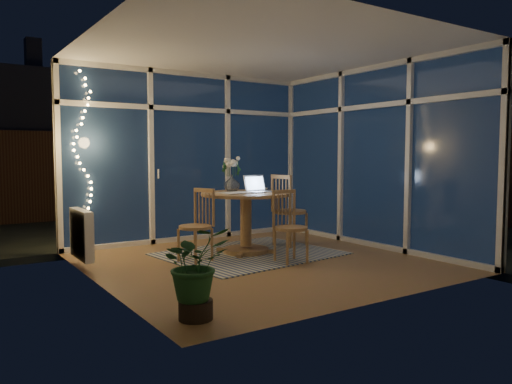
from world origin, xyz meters
TOP-DOWN VIEW (x-y plane):
  - floor at (0.00, 0.00)m, footprint 4.00×4.00m
  - ceiling at (0.00, 0.00)m, footprint 4.00×4.00m
  - wall_back at (0.00, 2.00)m, footprint 4.00×0.04m
  - wall_front at (0.00, -2.00)m, footprint 4.00×0.04m
  - wall_left at (-2.00, 0.00)m, footprint 0.04×4.00m
  - wall_right at (2.00, 0.00)m, footprint 0.04×4.00m
  - window_wall_back at (0.00, 1.96)m, footprint 4.00×0.10m
  - window_wall_right at (1.96, 0.00)m, footprint 0.10×4.00m
  - radiator at (-1.94, 0.90)m, footprint 0.10×0.70m
  - fairy_lights at (-1.65, 1.88)m, footprint 0.24×0.10m
  - garden_patio at (0.50, 5.00)m, footprint 12.00×6.00m
  - garden_fence at (0.00, 5.50)m, footprint 11.00×0.08m
  - neighbour_roof at (0.30, 8.50)m, footprint 7.00×3.00m
  - garden_shrubs at (-0.80, 3.40)m, footprint 0.90×0.90m
  - rug at (0.14, 0.47)m, footprint 2.36×1.98m
  - dining_table at (0.14, 0.57)m, footprint 1.34×1.34m
  - chair_left at (-0.68, 0.44)m, footprint 0.55×0.55m
  - chair_right at (0.97, 0.68)m, footprint 0.56×0.56m
  - chair_front at (0.28, -0.25)m, footprint 0.45×0.45m
  - laptop at (0.34, 0.51)m, footprint 0.37×0.33m
  - flower_vase at (0.10, 0.87)m, footprint 0.22×0.22m
  - bowl at (0.53, 0.78)m, footprint 0.17×0.17m
  - newspapers at (-0.01, 0.57)m, footprint 0.48×0.40m
  - phone at (0.18, 0.44)m, footprint 0.11×0.06m
  - potted_plant at (-1.65, -1.51)m, footprint 0.58×0.51m

SIDE VIEW (x-z plane):
  - garden_patio at x=0.50m, z-range -0.11..-0.01m
  - floor at x=0.00m, z-range 0.00..0.00m
  - rug at x=0.14m, z-range 0.00..0.01m
  - potted_plant at x=-1.65m, z-range 0.00..0.76m
  - radiator at x=-1.94m, z-range 0.11..0.69m
  - dining_table at x=0.14m, z-range 0.00..0.82m
  - garden_shrubs at x=-0.80m, z-range 0.00..0.90m
  - chair_front at x=0.28m, z-range 0.00..0.91m
  - chair_left at x=-0.68m, z-range 0.00..0.93m
  - chair_right at x=0.97m, z-range 0.00..1.06m
  - phone at x=0.18m, z-range 0.82..0.83m
  - newspapers at x=-0.01m, z-range 0.82..0.84m
  - bowl at x=0.53m, z-range 0.82..0.86m
  - garden_fence at x=0.00m, z-range 0.00..1.80m
  - flower_vase at x=0.10m, z-range 0.82..1.03m
  - laptop at x=0.34m, z-range 0.82..1.08m
  - wall_back at x=0.00m, z-range 0.00..2.60m
  - wall_front at x=0.00m, z-range 0.00..2.60m
  - wall_left at x=-2.00m, z-range 0.00..2.60m
  - wall_right at x=2.00m, z-range 0.00..2.60m
  - window_wall_back at x=0.00m, z-range 0.00..2.60m
  - window_wall_right at x=1.96m, z-range 0.00..2.60m
  - fairy_lights at x=-1.65m, z-range 0.60..2.45m
  - neighbour_roof at x=0.30m, z-range 1.10..3.30m
  - ceiling at x=0.00m, z-range 2.60..2.60m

